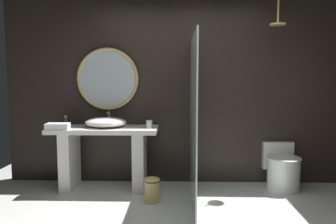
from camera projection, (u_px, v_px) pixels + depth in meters
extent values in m
cube|color=black|center=(178.00, 90.00, 4.42)|extent=(4.80, 0.10, 2.60)
cube|color=silver|center=(104.00, 130.00, 4.14)|extent=(1.41, 0.57, 0.06)
cube|color=silver|center=(70.00, 160.00, 4.19)|extent=(0.15, 0.48, 0.77)
cube|color=silver|center=(140.00, 160.00, 4.17)|extent=(0.15, 0.48, 0.77)
ellipsoid|color=white|center=(106.00, 122.00, 4.14)|extent=(0.54, 0.45, 0.13)
cylinder|color=tan|center=(109.00, 118.00, 4.34)|extent=(0.02, 0.02, 0.19)
cylinder|color=tan|center=(108.00, 112.00, 4.27)|extent=(0.02, 0.11, 0.02)
cylinder|color=silver|center=(149.00, 124.00, 4.06)|extent=(0.08, 0.08, 0.10)
cylinder|color=#282D28|center=(66.00, 122.00, 4.15)|extent=(0.06, 0.06, 0.13)
cylinder|color=tan|center=(65.00, 117.00, 4.15)|extent=(0.03, 0.03, 0.02)
torus|color=tan|center=(108.00, 79.00, 4.34)|extent=(0.86, 0.04, 0.86)
cylinder|color=#B2BCC1|center=(108.00, 79.00, 4.35)|extent=(0.79, 0.01, 0.79)
cube|color=silver|center=(193.00, 120.00, 3.69)|extent=(0.02, 1.42, 1.94)
cylinder|color=tan|center=(278.00, 9.00, 3.93)|extent=(0.02, 0.02, 0.35)
cylinder|color=tan|center=(278.00, 24.00, 3.95)|extent=(0.19, 0.19, 0.02)
cylinder|color=white|center=(283.00, 174.00, 4.13)|extent=(0.41, 0.41, 0.42)
ellipsoid|color=white|center=(284.00, 157.00, 4.11)|extent=(0.44, 0.48, 0.02)
cube|color=white|center=(277.00, 155.00, 4.40)|extent=(0.41, 0.16, 0.38)
cylinder|color=tan|center=(152.00, 192.00, 3.72)|extent=(0.19, 0.19, 0.25)
ellipsoid|color=tan|center=(152.00, 179.00, 3.71)|extent=(0.19, 0.19, 0.06)
cube|color=white|center=(58.00, 126.00, 3.96)|extent=(0.29, 0.19, 0.08)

